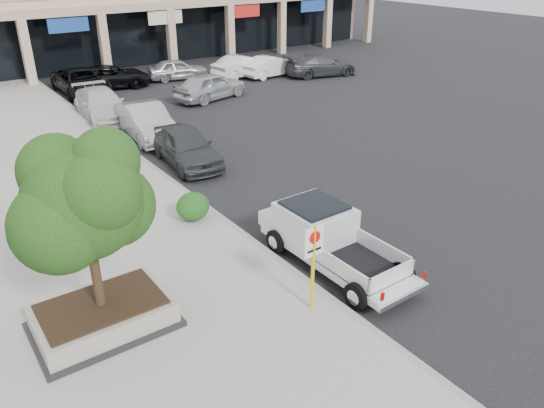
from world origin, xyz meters
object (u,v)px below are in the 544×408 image
Objects in this scene: curb_car_a at (186,146)px; lot_car_f at (271,66)px; pickup_truck at (336,242)px; lot_car_b at (242,66)px; planter at (103,315)px; lot_car_e at (178,69)px; lot_car_d at (110,77)px; no_parking_sign at (313,257)px; lot_car_a at (210,86)px; planter_tree at (87,199)px; curb_car_b at (147,122)px; curb_car_c at (102,105)px; curb_car_d at (81,82)px; lot_car_c at (321,65)px.

curb_car_a is 1.06× the size of lot_car_f.
lot_car_b is at bearing 62.79° from pickup_truck.
lot_car_f is (18.88, 19.83, 0.23)m from planter.
curb_car_a reaches higher than lot_car_e.
lot_car_b reaches higher than lot_car_d.
no_parking_sign is 0.49× the size of lot_car_a.
no_parking_sign is 0.45× the size of lot_car_d.
planter is 2.95m from planter_tree.
curb_car_b is 0.96× the size of lot_car_d.
pickup_truck is at bearing -86.12° from curb_car_b.
curb_car_c is 9.39m from lot_car_e.
lot_car_e is at bearing 55.89° from lot_car_b.
lot_car_d reaches higher than lot_car_f.
lot_car_a is at bearing 70.43° from pickup_truck.
planter_tree is 17.85m from curb_car_c.
curb_car_c is 5.82m from curb_car_d.
lot_car_f is (5.67, -2.92, 0.01)m from lot_car_e.
planter_tree is at bearing 150.68° from no_parking_sign.
curb_car_b reaches higher than curb_car_a.
lot_car_b is 1.97m from lot_car_f.
lot_car_d is (2.35, 24.18, -0.11)m from pickup_truck.
curb_car_d reaches higher than planter.
planter_tree reaches higher than curb_car_c.
lot_car_f is at bearing -92.79° from lot_car_d.
curb_car_b is at bearing -77.22° from curb_car_c.
lot_car_c is 1.25× the size of lot_car_e.
lot_car_a is (5.88, 4.42, -0.01)m from curb_car_b.
curb_car_b is at bearing 118.92° from lot_car_b.
lot_car_f is at bearing -105.81° from lot_car_e.
pickup_truck is (6.31, -1.04, 0.34)m from planter.
lot_car_e is (0.77, 5.78, -0.10)m from lot_car_a.
curb_car_a is at bearing 130.12° from lot_car_b.
no_parking_sign is 20.85m from lot_car_a.
planter is 24.71m from lot_car_d.
lot_car_e is at bearing 70.71° from curb_car_a.
curb_car_d is at bearing 71.35° from lot_car_f.
no_parking_sign is 0.54× the size of lot_car_f.
curb_car_b is (6.56, 12.55, 0.33)m from planter.
no_parking_sign reaches higher than lot_car_e.
no_parking_sign is 26.53m from lot_car_e.
planter is 27.38m from lot_car_f.
planter_tree is at bearing -104.86° from curb_car_c.
no_parking_sign is 0.47× the size of curb_car_b.
no_parking_sign is 25.77m from lot_car_d.
curb_car_a reaches higher than curb_car_c.
no_parking_sign reaches higher than curb_car_c.
curb_car_b is 1.09× the size of lot_car_b.
lot_car_e is (7.29, 5.92, -0.06)m from curb_car_c.
curb_car_d is at bearing 73.59° from planter.
lot_car_d is at bearing 66.12° from lot_car_b.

